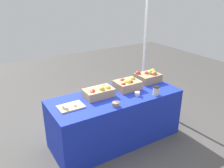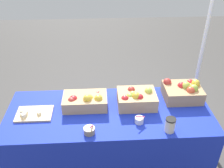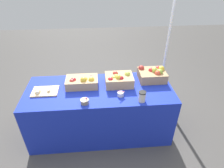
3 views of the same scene
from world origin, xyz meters
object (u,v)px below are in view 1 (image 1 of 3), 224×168
object	(u,v)px
apple_crate_middle	(127,85)
sample_bowl_near	(116,104)
cutting_board_back	(70,107)
coffee_cup	(156,91)
apple_crate_left	(148,77)
sample_bowl_mid	(137,94)
apple_crate_right	(99,92)
tent_pole	(144,55)

from	to	relation	value
apple_crate_middle	sample_bowl_near	world-z (taller)	apple_crate_middle
cutting_board_back	coffee_cup	world-z (taller)	coffee_cup
sample_bowl_near	coffee_cup	distance (m)	0.67
coffee_cup	sample_bowl_near	bearing A→B (deg)	179.05
apple_crate_middle	sample_bowl_near	bearing A→B (deg)	-140.21
sample_bowl_near	apple_crate_left	bearing A→B (deg)	26.49
apple_crate_left	sample_bowl_near	bearing A→B (deg)	-153.51
apple_crate_left	sample_bowl_mid	bearing A→B (deg)	-144.17
cutting_board_back	sample_bowl_near	bearing A→B (deg)	-27.60
apple_crate_left	sample_bowl_mid	world-z (taller)	apple_crate_left
apple_crate_right	sample_bowl_mid	bearing A→B (deg)	-28.85
apple_crate_left	apple_crate_middle	xyz separation A→B (m)	(-0.48, -0.09, -0.00)
cutting_board_back	sample_bowl_mid	bearing A→B (deg)	-9.65
sample_bowl_near	sample_bowl_mid	distance (m)	0.44
coffee_cup	apple_crate_middle	bearing A→B (deg)	121.50
cutting_board_back	coffee_cup	distance (m)	1.22
apple_crate_left	tent_pole	bearing A→B (deg)	57.38
apple_crate_left	cutting_board_back	xyz separation A→B (m)	(-1.43, -0.19, -0.07)
apple_crate_right	coffee_cup	world-z (taller)	apple_crate_right
apple_crate_left	tent_pole	world-z (taller)	tent_pole
cutting_board_back	coffee_cup	size ratio (longest dim) A/B	2.50
apple_crate_left	sample_bowl_near	size ratio (longest dim) A/B	3.63
apple_crate_middle	cutting_board_back	world-z (taller)	apple_crate_middle
sample_bowl_mid	apple_crate_middle	bearing A→B (deg)	88.44
sample_bowl_near	tent_pole	distance (m)	1.67
coffee_cup	cutting_board_back	bearing A→B (deg)	166.72
sample_bowl_near	coffee_cup	xyz separation A→B (m)	(0.67, -0.01, 0.04)
apple_crate_left	coffee_cup	xyz separation A→B (m)	(-0.24, -0.47, -0.01)
apple_crate_middle	apple_crate_right	distance (m)	0.48
apple_crate_middle	cutting_board_back	xyz separation A→B (m)	(-0.95, -0.10, -0.06)
coffee_cup	apple_crate_left	bearing A→B (deg)	62.33
apple_crate_left	tent_pole	size ratio (longest dim) A/B	0.18
apple_crate_right	coffee_cup	distance (m)	0.81
apple_crate_left	cutting_board_back	bearing A→B (deg)	-172.49
apple_crate_right	coffee_cup	bearing A→B (deg)	-28.06
apple_crate_right	cutting_board_back	world-z (taller)	apple_crate_right
apple_crate_left	apple_crate_middle	world-z (taller)	apple_crate_left
apple_crate_middle	cutting_board_back	bearing A→B (deg)	-174.13
apple_crate_right	sample_bowl_near	world-z (taller)	apple_crate_right
cutting_board_back	sample_bowl_mid	size ratio (longest dim) A/B	3.26
apple_crate_left	sample_bowl_near	distance (m)	1.02
cutting_board_back	sample_bowl_mid	xyz separation A→B (m)	(0.94, -0.16, 0.02)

